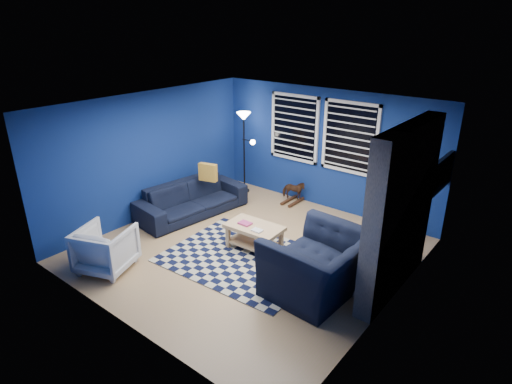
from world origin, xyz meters
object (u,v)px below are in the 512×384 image
Objects in this scene: tv at (441,174)px; sofa at (192,199)px; coffee_table at (254,232)px; armchair_bent at (106,248)px; rocking_horse at (293,190)px; cabinet at (386,217)px; armchair_big at (318,265)px; floor_lamp at (244,128)px.

tv is 4.70m from sofa.
sofa reaches higher than coffee_table.
armchair_bent is 0.81× the size of coffee_table.
tv is 1.00× the size of coffee_table.
sofa is at bearing -100.28° from armchair_bent.
rocking_horse is (-3.02, 0.25, -1.12)m from tv.
sofa is at bearing -149.62° from cabinet.
armchair_big is 1.77× the size of armchair_bent.
armchair_big is 3.33m from rocking_horse.
tv is at bearing -12.99° from cabinet.
tv reaches higher than rocking_horse.
armchair_big is at bearing -14.71° from coffee_table.
rocking_horse is at bearing -137.20° from armchair_big.
armchair_bent reaches higher than sofa.
floor_lamp reaches higher than sofa.
tv is 3.24m from coffee_table.
armchair_bent is at bearing -134.97° from tv.
tv is at bearing -62.67° from sofa.
armchair_big is (3.43, -0.75, 0.13)m from sofa.
armchair_big reaches higher than coffee_table.
tv is at bearing 161.89° from armchair_big.
rocking_horse is (0.84, 4.10, -0.08)m from armchair_bent.
armchair_big is 1.43× the size of coffee_table.
armchair_big is at bearing -173.81° from armchair_bent.
sofa is 1.95m from coffee_table.
floor_lamp reaches higher than cabinet.
armchair_bent reaches higher than cabinet.
sofa is 2.84× the size of armchair_bent.
coffee_table is 2.97m from floor_lamp.
tv is 3.23m from rocking_horse.
tv is 1.66× the size of cabinet.
cabinet is 0.32× the size of floor_lamp.
sofa is 3.81× the size of cabinet.
armchair_big is 4.26m from floor_lamp.
floor_lamp is at bearing -105.58° from armchair_bent.
tv reaches higher than armchair_big.
floor_lamp reaches higher than armchair_bent.
tv reaches higher than coffee_table.
armchair_big is at bearing -87.04° from cabinet.
armchair_big reaches higher than cabinet.
sofa is 2.21m from rocking_horse.
floor_lamp is (-0.40, 3.94, 1.15)m from armchair_bent.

